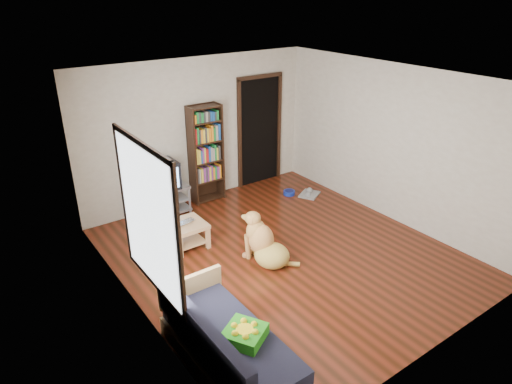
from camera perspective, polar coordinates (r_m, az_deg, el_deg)
ground at (r=6.95m, az=3.44°, el=-7.73°), size 5.00×5.00×0.00m
ceiling at (r=5.98m, az=4.08°, el=13.84°), size 5.00×5.00×0.00m
wall_back at (r=8.32m, az=-7.25°, el=7.56°), size 4.50×0.00×4.50m
wall_front at (r=4.89m, az=22.63°, el=-7.02°), size 4.50×0.00×4.50m
wall_left at (r=5.34m, az=-15.41°, el=-3.18°), size 0.00×5.00×5.00m
wall_right at (r=7.89m, az=16.61°, el=5.77°), size 0.00×5.00×5.00m
green_cushion at (r=4.83m, az=-1.43°, el=-17.34°), size 0.52×0.52×0.13m
laptop at (r=6.98m, az=-8.62°, el=-3.89°), size 0.34×0.25×0.02m
dog_bowl at (r=8.82m, az=4.17°, el=-0.07°), size 0.22×0.22×0.08m
grey_rag at (r=8.84m, az=6.69°, el=-0.30°), size 0.50×0.47×0.03m
window at (r=4.83m, az=-13.33°, el=-3.32°), size 0.03×1.46×1.70m
doorway at (r=9.04m, az=0.44°, el=7.94°), size 1.03×0.05×2.19m
tv_stand at (r=8.11m, az=-11.57°, el=-1.03°), size 0.90×0.45×0.50m
crt_tv at (r=7.94m, az=-11.93°, el=2.11°), size 0.55×0.52×0.58m
bookshelf at (r=8.30m, az=-6.32°, el=5.40°), size 0.60×0.30×1.80m
sofa at (r=5.03m, az=-3.70°, el=-18.77°), size 0.80×1.80×0.80m
coffee_table at (r=7.07m, az=-8.67°, el=-4.73°), size 0.55×0.55×0.40m
dog at (r=6.62m, az=1.07°, el=-6.57°), size 0.63×0.86×0.78m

